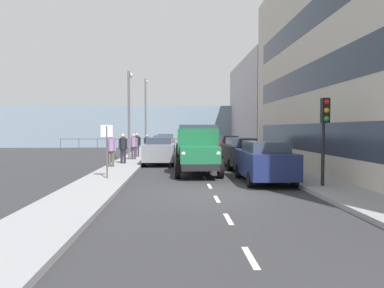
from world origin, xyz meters
TOP-DOWN VIEW (x-y plane):
  - ground_plane at (0.00, -8.69)m, footprint 80.00×80.00m
  - sidewalk_left at (-4.33, -8.69)m, footprint 2.02×38.75m
  - sidewalk_right at (4.33, -8.69)m, footprint 2.02×38.75m
  - road_centreline_markings at (0.00, -8.25)m, footprint 0.12×35.23m
  - building_far_block at (-8.95, -24.51)m, footprint 7.24×14.94m
  - sea_horizon at (0.00, -31.06)m, footprint 80.00×0.80m
  - seawall_railing at (-0.00, -27.46)m, footprint 28.08×0.08m
  - truck_vintage_green at (0.26, -5.10)m, footprint 2.17×5.64m
  - car_navy_kerbside_near at (-2.37, -2.51)m, footprint 1.91×4.26m
  - car_black_kerbside_1 at (-2.37, -8.12)m, footprint 1.80×4.36m
  - car_maroon_kerbside_2 at (-2.37, -14.30)m, footprint 1.92×3.96m
  - car_grey_oppositeside_0 at (2.37, -10.08)m, footprint 1.92×3.91m
  - car_red_oppositeside_1 at (2.37, -16.10)m, footprint 1.80×4.13m
  - car_teal_oppositeside_2 at (2.37, -22.59)m, footprint 1.86×3.95m
  - pedestrian_couple_a at (4.87, -7.53)m, footprint 0.53×0.34m
  - pedestrian_near_railing at (4.51, -9.46)m, footprint 0.53×0.34m
  - pedestrian_in_dark_coat at (4.22, -12.33)m, footprint 0.53×0.34m
  - pedestrian_with_bag at (4.23, -14.66)m, footprint 0.53×0.34m
  - pedestrian_couple_b at (3.72, -17.41)m, footprint 0.53×0.34m
  - traffic_light_near at (-4.08, -0.54)m, footprint 0.28×0.41m
  - lamp_post_promenade at (4.50, -12.39)m, footprint 0.32×1.14m
  - lamp_post_far at (4.17, -21.48)m, footprint 0.32×1.14m
  - street_sign at (4.21, -2.91)m, footprint 0.50×0.07m

SIDE VIEW (x-z plane):
  - ground_plane at x=0.00m, z-range 0.00..0.00m
  - road_centreline_markings at x=0.00m, z-range 0.00..0.01m
  - sidewalk_left at x=-4.33m, z-range 0.00..0.15m
  - sidewalk_right at x=4.33m, z-range 0.00..0.15m
  - car_teal_oppositeside_2 at x=2.37m, z-range 0.03..1.75m
  - car_red_oppositeside_1 at x=2.37m, z-range 0.03..1.75m
  - car_grey_oppositeside_0 at x=2.37m, z-range 0.03..1.75m
  - car_maroon_kerbside_2 at x=-2.37m, z-range 0.04..1.76m
  - car_black_kerbside_1 at x=-2.37m, z-range 0.04..1.76m
  - car_navy_kerbside_near at x=-2.37m, z-range 0.04..1.76m
  - seawall_railing at x=0.00m, z-range 0.32..1.52m
  - pedestrian_couple_b at x=3.72m, z-range 0.29..1.89m
  - truck_vintage_green at x=0.26m, z-range -0.04..2.39m
  - pedestrian_in_dark_coat at x=4.22m, z-range 0.31..2.06m
  - pedestrian_with_bag at x=4.23m, z-range 0.31..2.07m
  - pedestrian_near_railing at x=4.51m, z-range 0.31..2.10m
  - pedestrian_couple_a at x=4.87m, z-range 0.31..2.11m
  - street_sign at x=4.21m, z-range 0.56..2.81m
  - traffic_light_near at x=-4.08m, z-range 0.87..4.07m
  - sea_horizon at x=0.00m, z-range 0.00..5.00m
  - lamp_post_promenade at x=4.50m, z-range 0.76..6.73m
  - lamp_post_far at x=4.17m, z-range 0.77..7.51m
  - building_far_block at x=-8.95m, z-range 0.00..9.15m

